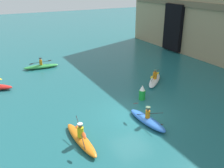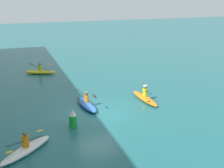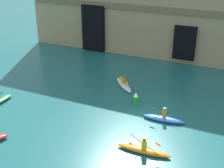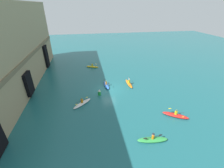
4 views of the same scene
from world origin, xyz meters
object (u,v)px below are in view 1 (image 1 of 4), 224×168
(kayak_blue, at_px, (147,120))
(kayak_white, at_px, (155,80))
(kayak_orange, at_px, (81,138))
(marker_buoy, at_px, (142,93))
(kayak_green, at_px, (41,66))

(kayak_blue, relative_size, kayak_white, 1.08)
(kayak_white, distance_m, kayak_orange, 10.15)
(kayak_blue, relative_size, marker_buoy, 2.86)
(kayak_blue, bearing_deg, kayak_orange, -95.58)
(kayak_white, xyz_separation_m, marker_buoy, (2.26, -2.86, 0.30))
(kayak_white, bearing_deg, kayak_orange, -12.72)
(kayak_green, bearing_deg, kayak_orange, 91.66)
(kayak_white, distance_m, marker_buoy, 3.66)
(kayak_blue, xyz_separation_m, kayak_white, (-5.16, 4.44, 0.00))
(kayak_green, height_order, kayak_orange, kayak_orange)
(kayak_blue, distance_m, marker_buoy, 3.31)
(kayak_green, distance_m, kayak_blue, 13.94)
(kayak_blue, xyz_separation_m, kayak_orange, (-0.08, -4.34, 0.01))
(kayak_orange, bearing_deg, kayak_white, 117.32)
(kayak_blue, distance_m, kayak_white, 6.80)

